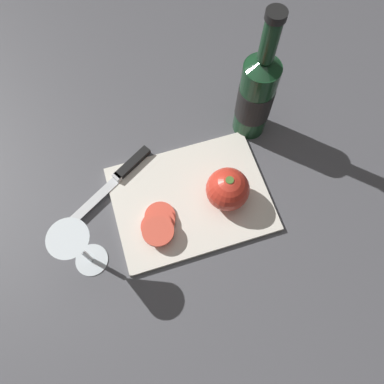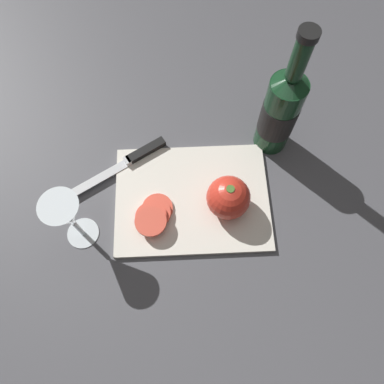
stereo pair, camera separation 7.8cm
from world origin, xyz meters
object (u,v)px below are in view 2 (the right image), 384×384
Objects in this scene: wine_glass at (67,216)px; tomato_slice_stack_near at (154,215)px; whole_tomato at (228,198)px; wine_bottle at (280,111)px; knife at (136,156)px.

wine_glass is 1.61× the size of tomato_slice_stack_near.
wine_glass reaches higher than tomato_slice_stack_near.
tomato_slice_stack_near is at bearing -173.04° from whole_tomato.
wine_bottle reaches higher than knife.
whole_tomato is (0.31, 0.04, -0.06)m from wine_glass.
whole_tomato is at bearing 8.34° from wine_glass.
whole_tomato is 0.23m from knife.
wine_glass is 0.31m from whole_tomato.
wine_bottle is at bearing 156.14° from knife.
wine_glass is 0.18m from tomato_slice_stack_near.
wine_glass is at bearing -170.28° from tomato_slice_stack_near.
wine_bottle is 0.21m from whole_tomato.
whole_tomato is 0.16m from tomato_slice_stack_near.
wine_bottle is 0.33m from knife.
wine_bottle is 1.47× the size of knife.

